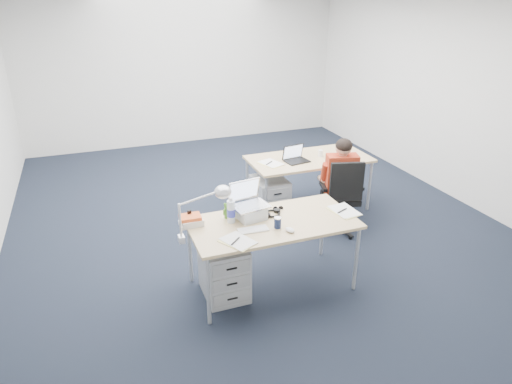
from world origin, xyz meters
TOP-DOWN VIEW (x-y plane):
  - floor at (0.00, 0.00)m, footprint 7.00×7.00m
  - room at (0.00, 0.00)m, footprint 6.02×7.02m
  - desk_near at (-0.31, -1.61)m, footprint 1.60×0.80m
  - desk_far at (0.84, -0.09)m, footprint 1.60×0.80m
  - office_chair at (0.93, -0.82)m, footprint 0.75×0.75m
  - seated_person at (0.96, -0.65)m, footprint 0.48×0.71m
  - drawer_pedestal_near at (-0.80, -1.58)m, footprint 0.40×0.50m
  - drawer_pedestal_far at (0.24, -0.19)m, footprint 0.40×0.50m
  - silver_laptop at (-0.48, -1.47)m, footprint 0.37×0.32m
  - wireless_keyboard at (-0.55, -1.71)m, footprint 0.29×0.13m
  - computer_mouse at (-0.24, -1.85)m, footprint 0.09×0.12m
  - headphones at (-0.26, -1.47)m, footprint 0.26×0.23m
  - can_koozie at (-0.32, -1.74)m, footprint 0.08×0.08m
  - water_bottle at (-0.69, -1.48)m, footprint 0.10×0.10m
  - bear_figurine at (-0.69, -1.38)m, footprint 0.09×0.07m
  - book_stack at (-1.06, -1.40)m, footprint 0.24×0.20m
  - cordless_phone at (-1.06, -1.35)m, footprint 0.04×0.03m
  - papers_left at (-0.75, -1.86)m, footprint 0.32×0.36m
  - papers_right at (0.44, -1.66)m, footprint 0.25×0.33m
  - sunglasses at (-0.16, -1.39)m, footprint 0.11×0.06m
  - desk_lamp at (-1.06, -1.69)m, footprint 0.47×0.27m
  - dark_laptop at (0.62, -0.18)m, footprint 0.34×0.33m
  - far_cup at (1.01, -0.09)m, footprint 0.08×0.08m
  - far_papers at (0.27, -0.13)m, footprint 0.30×0.36m

SIDE VIEW (x-z plane):
  - floor at x=0.00m, z-range 0.00..0.00m
  - office_chair at x=0.93m, z-range -0.21..0.75m
  - drawer_pedestal_near at x=-0.80m, z-range 0.00..0.55m
  - drawer_pedestal_far at x=0.24m, z-range 0.00..0.55m
  - seated_person at x=0.96m, z-range 0.00..1.17m
  - desk_near at x=-0.31m, z-range 0.32..1.05m
  - desk_far at x=0.84m, z-range 0.32..1.05m
  - far_papers at x=0.27m, z-range 0.73..0.74m
  - papers_left at x=-0.75m, z-range 0.73..0.74m
  - papers_right at x=0.44m, z-range 0.73..0.74m
  - wireless_keyboard at x=-0.55m, z-range 0.73..0.74m
  - sunglasses at x=-0.16m, z-range 0.73..0.75m
  - headphones at x=-0.26m, z-range 0.73..0.76m
  - computer_mouse at x=-0.24m, z-range 0.73..0.77m
  - far_cup at x=1.01m, z-range 0.73..0.82m
  - book_stack at x=-1.06m, z-range 0.73..0.83m
  - can_koozie at x=-0.32m, z-range 0.73..0.84m
  - cordless_phone at x=-1.06m, z-range 0.73..0.86m
  - bear_figurine at x=-0.69m, z-range 0.73..0.89m
  - dark_laptop at x=0.62m, z-range 0.73..0.95m
  - water_bottle at x=-0.69m, z-range 0.73..0.98m
  - silver_laptop at x=-0.48m, z-range 0.73..1.09m
  - desk_lamp at x=-1.06m, z-range 0.73..1.23m
  - room at x=0.00m, z-range 0.31..3.12m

